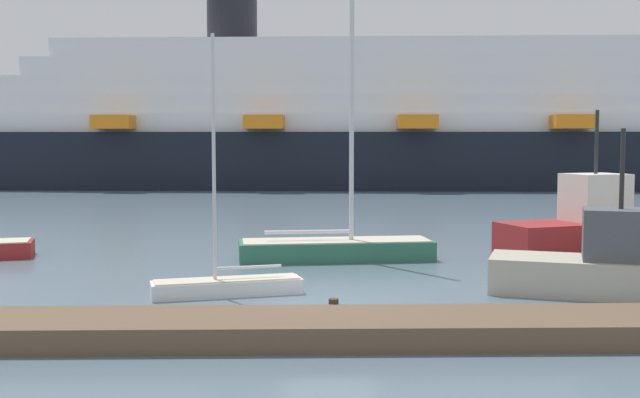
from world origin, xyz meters
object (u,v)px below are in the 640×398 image
Objects in this scene: sailboat_0 at (227,282)px; cruise_ship at (409,125)px; fishing_boat_0 at (610,266)px; fishing_boat_1 at (589,226)px; sailboat_2 at (336,245)px.

sailboat_0 is 53.32m from cruise_ship.
cruise_ship is (1.39, 51.82, 5.17)m from fishing_boat_0.
cruise_ship is (-1.30, 43.08, 4.98)m from fishing_boat_1.
sailboat_0 is 0.66× the size of sailboat_2.
sailboat_2 is 10.50m from fishing_boat_1.
fishing_boat_1 is at bearing -162.61° from sailboat_0.
sailboat_0 is 1.08× the size of fishing_boat_0.
cruise_ship reaches higher than fishing_boat_1.
sailboat_2 reaches higher than sailboat_0.
sailboat_2 is 10.15m from fishing_boat_0.
fishing_boat_0 is (11.05, -0.28, 0.47)m from sailboat_0.
cruise_ship reaches higher than sailboat_0.
sailboat_2 is 1.63× the size of fishing_boat_0.
fishing_boat_0 is 9.14m from fishing_boat_1.
cruise_ship is (8.99, 45.10, 5.47)m from sailboat_2.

